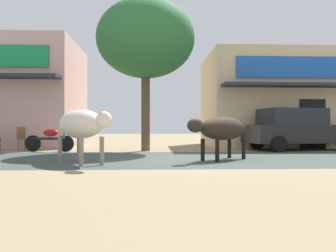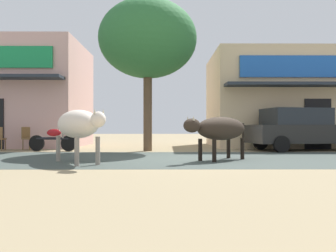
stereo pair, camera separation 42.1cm
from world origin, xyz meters
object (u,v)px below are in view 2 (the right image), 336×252
object	(u,v)px
parked_hatchback_car	(301,129)
parked_motorcycle	(53,139)
cow_near_brown	(78,125)
cow_far_dark	(220,129)
cafe_chair_by_doorway	(28,137)
roadside_tree	(148,39)

from	to	relation	value
parked_hatchback_car	parked_motorcycle	bearing A→B (deg)	-178.04
parked_motorcycle	cow_near_brown	distance (m)	5.04
cow_far_dark	cafe_chair_by_doorway	xyz separation A→B (m)	(-7.05, 4.59, -0.35)
cow_near_brown	cow_far_dark	size ratio (longest dim) A/B	1.20
parked_motorcycle	cafe_chair_by_doorway	bearing A→B (deg)	147.20
roadside_tree	cow_far_dark	distance (m)	5.65
parked_motorcycle	cow_far_dark	xyz separation A→B (m)	(5.77, -3.77, 0.39)
parked_motorcycle	roadside_tree	bearing A→B (deg)	2.27
parked_motorcycle	cafe_chair_by_doorway	xyz separation A→B (m)	(-1.28, 0.82, 0.05)
parked_motorcycle	cow_near_brown	bearing A→B (deg)	-65.69
parked_motorcycle	cow_near_brown	world-z (taller)	cow_near_brown
roadside_tree	cow_far_dark	bearing A→B (deg)	-60.71
parked_motorcycle	cow_near_brown	xyz separation A→B (m)	(2.06, -4.57, 0.51)
cow_near_brown	parked_hatchback_car	bearing A→B (deg)	33.20
parked_hatchback_car	parked_motorcycle	size ratio (longest dim) A/B	2.35
roadside_tree	cafe_chair_by_doorway	bearing A→B (deg)	172.02
cow_far_dark	cafe_chair_by_doorway	bearing A→B (deg)	146.92
cow_near_brown	roadside_tree	bearing A→B (deg)	72.17
parked_hatchback_car	parked_motorcycle	distance (m)	9.55
parked_motorcycle	cafe_chair_by_doorway	world-z (taller)	parked_motorcycle
cafe_chair_by_doorway	parked_motorcycle	bearing A→B (deg)	-32.80
parked_hatchback_car	cow_near_brown	bearing A→B (deg)	-146.80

